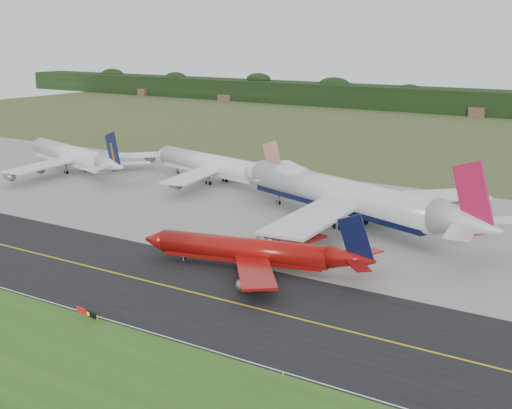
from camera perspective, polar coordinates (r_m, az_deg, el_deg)
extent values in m
plane|color=#414F25|center=(122.57, -6.62, -5.78)|extent=(600.00, 600.00, 0.00)
cube|color=#2D5418|center=(100.42, -19.77, -11.05)|extent=(400.00, 30.00, 0.01)
cube|color=black|center=(119.73, -7.85, -6.29)|extent=(400.00, 32.00, 0.02)
cube|color=gray|center=(163.12, 4.94, -0.81)|extent=(400.00, 78.00, 0.01)
cube|color=yellow|center=(119.72, -7.85, -6.29)|extent=(400.00, 0.40, 0.00)
cube|color=silver|center=(109.39, -13.25, -8.50)|extent=(400.00, 0.25, 0.00)
cylinder|color=silver|center=(155.20, 6.54, 0.92)|extent=(52.96, 24.57, 6.83)
cube|color=black|center=(155.70, 6.52, 0.12)|extent=(49.85, 22.05, 2.39)
cone|color=silver|center=(177.89, -0.16, 2.64)|extent=(8.63, 8.70, 6.83)
cone|color=silver|center=(133.23, 16.61, -1.48)|extent=(15.67, 11.22, 6.83)
ellipsoid|color=silver|center=(165.82, 2.99, 2.48)|extent=(15.08, 10.17, 4.36)
cube|color=silver|center=(138.79, 4.59, -1.07)|extent=(12.49, 31.21, 0.59)
cube|color=silver|center=(160.06, 12.80, 0.62)|extent=(28.32, 28.48, 0.59)
cube|color=#C11643|center=(131.70, 17.02, 0.41)|extent=(9.43, 3.82, 14.16)
cylinder|color=gray|center=(142.74, 3.66, -1.41)|extent=(4.48, 3.96, 2.87)
cylinder|color=gray|center=(162.65, 11.50, 0.21)|extent=(4.48, 3.96, 2.87)
cylinder|color=gray|center=(130.07, 0.98, -2.89)|extent=(4.48, 3.96, 2.87)
cylinder|color=gray|center=(168.90, 16.05, 0.45)|extent=(4.48, 3.96, 2.87)
cylinder|color=black|center=(171.57, 1.81, 0.17)|extent=(1.34, 0.94, 1.23)
cylinder|color=slate|center=(150.68, 6.58, -1.17)|extent=(1.22, 1.22, 4.57)
cylinder|color=black|center=(151.11, 6.56, -1.78)|extent=(1.37, 0.99, 1.23)
cylinder|color=slate|center=(155.80, 8.59, -0.74)|extent=(1.22, 1.22, 4.57)
cylinder|color=black|center=(156.22, 8.57, -1.33)|extent=(1.37, 0.99, 1.23)
cylinder|color=maroon|center=(125.48, -1.02, -3.59)|extent=(30.85, 11.30, 4.16)
cube|color=maroon|center=(125.88, -1.01, -4.18)|extent=(29.11, 9.92, 1.46)
cone|color=maroon|center=(132.35, -8.04, -2.81)|extent=(4.72, 4.95, 4.16)
cone|color=maroon|center=(120.18, 7.70, -4.35)|extent=(8.86, 5.96, 4.16)
cube|color=maroon|center=(116.33, -0.08, -5.37)|extent=(15.03, 16.83, 0.47)
cube|color=maroon|center=(131.79, 2.45, -3.09)|extent=(8.81, 17.88, 0.47)
cube|color=black|center=(119.14, 8.02, -2.94)|extent=(6.46, 1.87, 9.47)
cylinder|color=gray|center=(113.20, -0.93, -6.54)|extent=(2.62, 2.23, 1.75)
cylinder|color=gray|center=(135.95, 2.84, -3.06)|extent=(2.62, 2.23, 1.75)
cylinder|color=black|center=(130.80, -5.81, -4.33)|extent=(0.81, 0.50, 0.75)
cylinder|color=slate|center=(123.34, -0.32, -5.04)|extent=(0.70, 0.70, 2.15)
cylinder|color=black|center=(123.56, -0.32, -5.34)|extent=(0.82, 0.54, 0.75)
cylinder|color=slate|center=(127.42, 0.39, -4.42)|extent=(0.70, 0.70, 2.15)
cylinder|color=black|center=(127.64, 0.39, -4.71)|extent=(0.82, 0.54, 0.75)
cylinder|color=silver|center=(219.78, -14.68, 3.91)|extent=(40.50, 16.50, 5.45)
cube|color=white|center=(220.07, -14.65, 3.46)|extent=(38.18, 14.63, 1.91)
cone|color=silver|center=(240.32, -17.09, 4.56)|extent=(6.39, 6.65, 5.45)
cone|color=silver|center=(197.23, -11.40, 3.13)|extent=(11.80, 8.21, 5.45)
cube|color=silver|center=(208.38, -16.77, 2.99)|extent=(10.99, 25.10, 0.48)
cube|color=silver|center=(219.03, -10.97, 3.82)|extent=(21.47, 23.09, 0.48)
cube|color=#0C1337|center=(196.09, -11.36, 4.14)|extent=(7.46, 2.54, 11.01)
cylinder|color=gray|center=(211.72, -16.96, 2.73)|extent=(3.50, 3.03, 2.29)
cylinder|color=gray|center=(221.76, -11.48, 3.53)|extent=(3.50, 3.03, 2.29)
cylinder|color=gray|center=(203.34, -19.11, 2.14)|extent=(3.50, 3.03, 2.29)
cylinder|color=gray|center=(222.83, -8.49, 3.70)|extent=(3.50, 3.03, 2.29)
cylinder|color=black|center=(234.35, -16.28, 3.25)|extent=(1.07, 0.70, 0.98)
cylinder|color=slate|center=(216.19, -14.96, 2.83)|extent=(0.95, 0.95, 3.45)
cylinder|color=black|center=(216.42, -14.94, 2.51)|extent=(1.08, 0.74, 0.98)
cylinder|color=slate|center=(218.78, -13.55, 3.04)|extent=(0.95, 0.95, 3.45)
cylinder|color=black|center=(219.00, -13.53, 2.72)|extent=(1.08, 0.74, 0.98)
cylinder|color=white|center=(197.96, -3.75, 3.29)|extent=(39.35, 14.52, 5.44)
cube|color=silver|center=(198.28, -3.74, 2.78)|extent=(37.12, 12.73, 1.90)
cone|color=white|center=(215.24, -7.47, 4.04)|extent=(6.04, 6.44, 5.44)
cone|color=white|center=(179.71, 1.26, 2.38)|extent=(11.33, 7.72, 5.44)
cube|color=white|center=(186.01, -5.08, 2.29)|extent=(11.36, 23.39, 0.49)
cube|color=white|center=(200.28, -0.01, 3.16)|extent=(19.53, 21.94, 0.49)
cube|color=#A21A0B|center=(178.62, 1.40, 3.46)|extent=(7.39, 2.19, 10.82)
cylinder|color=gray|center=(183.40, -6.45, 1.62)|extent=(3.43, 2.92, 2.28)
cylinder|color=gray|center=(204.42, 1.03, 2.95)|extent=(3.43, 2.92, 2.28)
cylinder|color=black|center=(210.36, -6.30, 2.58)|extent=(1.06, 0.66, 0.98)
cylinder|color=slate|center=(194.35, -3.83, 2.08)|extent=(0.92, 0.92, 3.43)
cylinder|color=black|center=(194.60, -3.83, 1.73)|extent=(1.07, 0.71, 0.98)
cylinder|color=slate|center=(198.10, -2.49, 2.32)|extent=(0.92, 0.92, 3.43)
cylinder|color=black|center=(198.35, -2.49, 1.98)|extent=(1.07, 0.71, 0.98)
cylinder|color=slate|center=(108.42, -13.86, -8.57)|extent=(0.11, 0.11, 0.66)
cylinder|color=slate|center=(106.27, -12.98, -8.98)|extent=(0.11, 0.11, 0.66)
cube|color=maroon|center=(107.93, -13.80, -8.24)|extent=(2.07, 0.45, 0.84)
cube|color=black|center=(106.56, -13.24, -8.50)|extent=(0.95, 0.30, 0.84)
cube|color=black|center=(105.70, -12.88, -8.66)|extent=(1.14, 0.32, 0.84)
cylinder|color=yellow|center=(106.73, -12.57, -8.90)|extent=(0.16, 0.16, 0.50)
cylinder|color=yellow|center=(88.60, 2.16, -13.45)|extent=(0.16, 0.16, 0.50)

